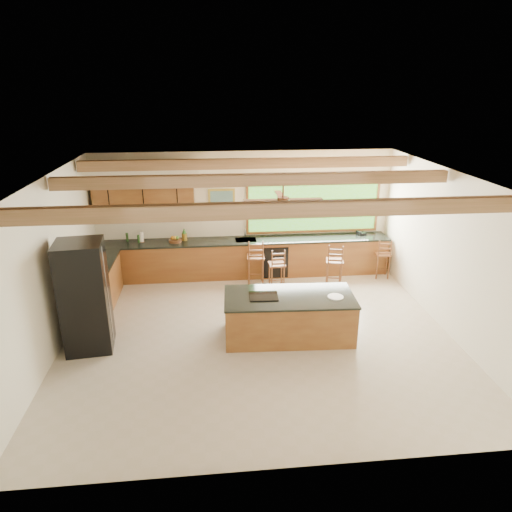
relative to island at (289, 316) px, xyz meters
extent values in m
plane|color=beige|center=(-0.56, 0.11, -0.42)|extent=(7.20, 7.20, 0.00)
cube|color=#EFE8CE|center=(-0.56, 3.36, 1.08)|extent=(7.20, 0.04, 3.00)
cube|color=#EFE8CE|center=(-0.56, -3.14, 1.08)|extent=(7.20, 0.04, 3.00)
cube|color=#EFE8CE|center=(-4.16, 0.11, 1.08)|extent=(0.04, 6.50, 3.00)
cube|color=#EFE8CE|center=(3.04, 0.11, 1.08)|extent=(0.04, 6.50, 3.00)
cube|color=tan|center=(-0.56, 0.11, 2.58)|extent=(7.20, 6.50, 0.04)
cube|color=#A27351|center=(-0.56, -1.49, 2.44)|extent=(7.10, 0.15, 0.22)
cube|color=#A27351|center=(-0.56, 0.61, 2.44)|extent=(7.10, 0.15, 0.22)
cube|color=#A27351|center=(-0.56, 2.41, 2.44)|extent=(7.10, 0.15, 0.22)
cube|color=brown|center=(-2.91, 3.17, 1.48)|extent=(2.30, 0.35, 0.70)
cube|color=white|center=(-2.91, 3.10, 2.08)|extent=(2.60, 0.50, 0.48)
cylinder|color=#FFEABF|center=(-3.61, 3.10, 1.85)|extent=(0.10, 0.10, 0.01)
cylinder|color=#FFEABF|center=(-2.21, 3.10, 1.85)|extent=(0.10, 0.10, 0.01)
cube|color=#6FC646|center=(1.14, 3.33, 1.25)|extent=(3.20, 0.04, 1.30)
cube|color=#B49737|center=(-1.11, 3.33, 1.43)|extent=(0.64, 0.03, 0.54)
cube|color=#41755F|center=(-1.11, 3.31, 1.43)|extent=(0.54, 0.01, 0.44)
cube|color=brown|center=(-0.56, 3.02, 0.02)|extent=(7.00, 0.65, 0.88)
cube|color=black|center=(-0.56, 3.02, 0.48)|extent=(7.04, 0.69, 0.04)
cube|color=brown|center=(-3.82, 1.46, 0.02)|extent=(0.65, 2.35, 0.88)
cube|color=black|center=(-3.82, 1.46, 0.48)|extent=(0.69, 2.39, 0.04)
cube|color=black|center=(0.14, 2.69, 0.00)|extent=(0.60, 0.02, 0.78)
cube|color=silver|center=(-0.56, 3.02, 0.49)|extent=(0.50, 0.38, 0.03)
cylinder|color=silver|center=(-0.56, 3.22, 0.65)|extent=(0.03, 0.03, 0.30)
cylinder|color=silver|center=(-0.56, 3.12, 0.78)|extent=(0.03, 0.20, 0.03)
cylinder|color=white|center=(-3.04, 3.10, 0.63)|extent=(0.10, 0.10, 0.25)
cylinder|color=#22451B|center=(-3.39, 3.19, 0.61)|extent=(0.06, 0.06, 0.21)
cylinder|color=#22451B|center=(-3.11, 3.06, 0.60)|extent=(0.05, 0.05, 0.19)
cube|color=black|center=(2.36, 3.11, 0.55)|extent=(0.25, 0.23, 0.09)
cube|color=brown|center=(0.00, 0.00, -0.02)|extent=(2.39, 1.19, 0.79)
cube|color=black|center=(0.00, 0.00, 0.39)|extent=(2.43, 1.23, 0.04)
cube|color=black|center=(-0.47, 0.02, 0.42)|extent=(0.54, 0.44, 0.02)
cylinder|color=white|center=(0.83, -0.13, 0.42)|extent=(0.29, 0.29, 0.01)
cube|color=black|center=(-3.61, -0.02, 0.58)|extent=(0.85, 0.83, 2.00)
cube|color=silver|center=(-3.22, -0.02, 0.58)|extent=(0.03, 0.06, 1.84)
cube|color=brown|center=(0.08, 2.13, 0.19)|extent=(0.38, 0.38, 0.04)
cylinder|color=brown|center=(-0.06, 1.99, -0.12)|extent=(0.03, 0.03, 0.59)
cylinder|color=brown|center=(0.23, 1.99, -0.12)|extent=(0.03, 0.03, 0.59)
cylinder|color=brown|center=(-0.06, 2.27, -0.12)|extent=(0.03, 0.03, 0.59)
cylinder|color=brown|center=(0.23, 2.27, -0.12)|extent=(0.03, 0.03, 0.59)
cube|color=brown|center=(-0.37, 2.45, 0.27)|extent=(0.43, 0.43, 0.04)
cylinder|color=brown|center=(-0.53, 2.29, -0.08)|extent=(0.04, 0.04, 0.66)
cylinder|color=brown|center=(-0.21, 2.29, -0.08)|extent=(0.04, 0.04, 0.66)
cylinder|color=brown|center=(-0.53, 2.61, -0.08)|extent=(0.04, 0.04, 0.66)
cylinder|color=brown|center=(-0.21, 2.61, -0.08)|extent=(0.04, 0.04, 0.66)
cube|color=brown|center=(1.42, 2.08, 0.24)|extent=(0.46, 0.46, 0.04)
cylinder|color=brown|center=(1.27, 1.93, -0.10)|extent=(0.04, 0.04, 0.63)
cylinder|color=brown|center=(1.57, 1.93, -0.10)|extent=(0.04, 0.04, 0.63)
cylinder|color=brown|center=(1.27, 2.24, -0.10)|extent=(0.04, 0.04, 0.63)
cylinder|color=brown|center=(1.57, 2.24, -0.10)|extent=(0.04, 0.04, 0.63)
cube|color=brown|center=(2.74, 2.56, 0.18)|extent=(0.40, 0.40, 0.04)
cylinder|color=brown|center=(2.60, 2.42, -0.13)|extent=(0.03, 0.03, 0.58)
cylinder|color=brown|center=(2.88, 2.42, -0.13)|extent=(0.03, 0.03, 0.58)
cylinder|color=brown|center=(2.60, 2.70, -0.13)|extent=(0.03, 0.03, 0.58)
cylinder|color=brown|center=(2.88, 2.70, -0.13)|extent=(0.03, 0.03, 0.58)
camera|label=1|loc=(-1.37, -7.44, 4.04)|focal=32.00mm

